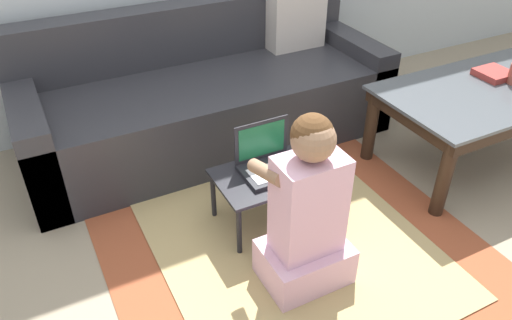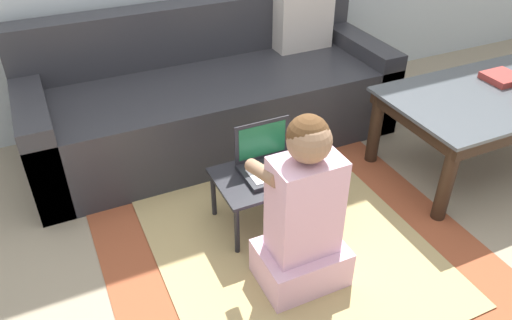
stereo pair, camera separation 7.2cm
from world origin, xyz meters
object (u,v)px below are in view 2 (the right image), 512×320
object	(u,v)px
coffee_table	(492,103)
laptop	(269,163)
couch	(213,96)
book_on_table	(502,78)
laptop_desk	(271,179)
computer_mouse	(310,163)
person_seated	(303,217)

from	to	relation	value
coffee_table	laptop	size ratio (longest dim) A/B	4.18
couch	book_on_table	distance (m)	1.63
laptop_desk	laptop	distance (m)	0.08
computer_mouse	laptop	bearing A→B (deg)	162.74
person_seated	laptop	bearing A→B (deg)	82.01
laptop_desk	person_seated	bearing A→B (deg)	-97.83
laptop_desk	laptop	world-z (taller)	laptop
coffee_table	person_seated	bearing A→B (deg)	-165.93
couch	laptop_desk	bearing A→B (deg)	-92.70
laptop_desk	person_seated	xyz separation A→B (m)	(-0.05, -0.40, 0.10)
laptop_desk	book_on_table	xyz separation A→B (m)	(1.43, 0.03, 0.22)
book_on_table	person_seated	bearing A→B (deg)	-164.00
computer_mouse	book_on_table	size ratio (longest dim) A/B	0.55
laptop	book_on_table	world-z (taller)	laptop
couch	laptop	size ratio (longest dim) A/B	7.63
coffee_table	laptop_desk	bearing A→B (deg)	177.33
person_seated	computer_mouse	bearing A→B (deg)	55.75
laptop	computer_mouse	bearing A→B (deg)	-17.26
laptop_desk	computer_mouse	world-z (taller)	computer_mouse
laptop_desk	book_on_table	distance (m)	1.45
coffee_table	computer_mouse	distance (m)	1.10
coffee_table	laptop_desk	distance (m)	1.30
coffee_table	book_on_table	xyz separation A→B (m)	(0.14, 0.09, 0.08)
coffee_table	computer_mouse	size ratio (longest dim) A/B	11.71
book_on_table	computer_mouse	bearing A→B (deg)	-177.22
coffee_table	laptop	world-z (taller)	laptop
couch	computer_mouse	size ratio (longest dim) A/B	21.39
book_on_table	couch	bearing A→B (deg)	149.10
coffee_table	laptop_desk	xyz separation A→B (m)	(-1.29, 0.06, -0.14)
laptop_desk	book_on_table	size ratio (longest dim) A/B	2.90
couch	computer_mouse	distance (m)	0.91
person_seated	book_on_table	xyz separation A→B (m)	(1.49, 0.43, 0.13)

